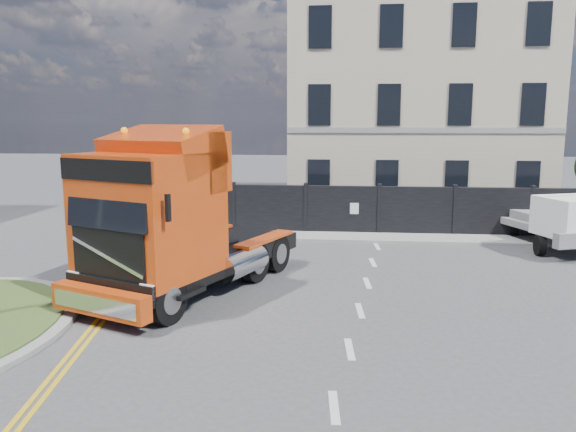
# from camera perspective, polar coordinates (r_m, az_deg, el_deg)

# --- Properties ---
(ground) EXTENTS (120.00, 120.00, 0.00)m
(ground) POSITION_cam_1_polar(r_m,az_deg,el_deg) (14.76, -4.40, -8.70)
(ground) COLOR #424244
(ground) RESTS_ON ground
(hoarding_fence) EXTENTS (18.80, 0.25, 2.00)m
(hoarding_fence) POSITION_cam_1_polar(r_m,az_deg,el_deg) (23.45, 15.45, 0.42)
(hoarding_fence) COLOR black
(hoarding_fence) RESTS_ON ground
(georgian_building) EXTENTS (12.30, 10.30, 12.80)m
(georgian_building) POSITION_cam_1_polar(r_m,az_deg,el_deg) (30.52, 12.37, 11.64)
(georgian_building) COLOR #BEB097
(georgian_building) RESTS_ON ground
(pavement_far) EXTENTS (20.00, 1.60, 0.12)m
(pavement_far) POSITION_cam_1_polar(r_m,az_deg,el_deg) (22.66, 14.36, -2.27)
(pavement_far) COLOR gray
(pavement_far) RESTS_ON ground
(truck) EXTENTS (5.30, 7.78, 4.37)m
(truck) POSITION_cam_1_polar(r_m,az_deg,el_deg) (14.91, -12.03, -0.92)
(truck) COLOR black
(truck) RESTS_ON ground
(flatbed_pickup) EXTENTS (3.51, 5.40, 2.06)m
(flatbed_pickup) POSITION_cam_1_polar(r_m,az_deg,el_deg) (22.10, 26.28, -0.52)
(flatbed_pickup) COLOR gray
(flatbed_pickup) RESTS_ON ground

